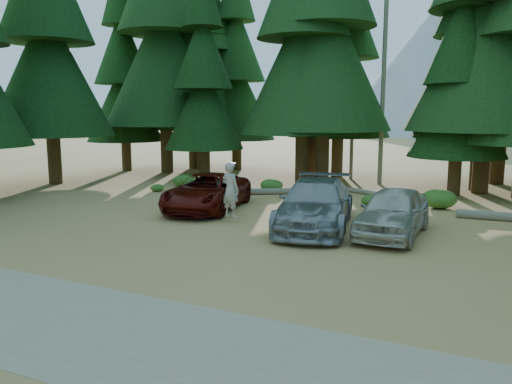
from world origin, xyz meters
TOP-DOWN VIEW (x-y plane):
  - ground at (0.00, 0.00)m, footprint 160.00×160.00m
  - gravel_strip at (0.00, -6.50)m, footprint 26.00×3.50m
  - forest_belt_north at (0.00, 15.00)m, footprint 36.00×7.00m
  - forest_belt_west at (-15.50, 4.00)m, footprint 6.00×22.00m
  - snag_front at (0.80, 14.50)m, footprint 0.24×0.24m
  - snag_back at (-1.20, 16.00)m, footprint 0.20×0.20m
  - mountain_peak at (-2.59, 88.23)m, footprint 48.00×50.00m
  - red_pickup at (-4.13, 4.25)m, footprint 3.29×5.63m
  - silver_minivan_center at (0.92, 3.00)m, footprint 3.38×6.06m
  - silver_minivan_right at (3.52, 3.05)m, footprint 1.99×4.61m
  - frisbee_player at (-2.10, 2.47)m, footprint 0.82×0.64m
  - log_left at (-3.35, 8.73)m, footprint 3.88×2.38m
  - log_mid at (1.24, 10.50)m, footprint 2.68×1.54m
  - shrub_far_left at (-8.58, 9.29)m, footprint 1.16×1.16m
  - shrub_left at (-3.60, 9.65)m, footprint 1.15×1.15m
  - shrub_center_left at (-0.83, 7.66)m, footprint 0.98×0.98m
  - shrub_center_right at (-1.45, 8.71)m, footprint 0.84×0.84m
  - shrub_right at (1.77, 7.91)m, footprint 0.84×0.84m
  - shrub_far_right at (4.44, 8.60)m, footprint 1.43×1.43m
  - shrub_edge_west at (-8.84, 7.23)m, footprint 0.66×0.66m

SIDE VIEW (x-z plane):
  - ground at x=0.00m, z-range 0.00..0.00m
  - forest_belt_north at x=0.00m, z-range -11.00..11.00m
  - forest_belt_west at x=-15.50m, z-range -11.00..11.00m
  - gravel_strip at x=0.00m, z-range 0.00..0.01m
  - log_mid at x=1.24m, z-range 0.00..0.24m
  - log_left at x=-3.35m, z-range 0.00..0.31m
  - shrub_edge_west at x=-8.84m, z-range 0.00..0.36m
  - shrub_right at x=1.77m, z-range 0.00..0.46m
  - shrub_center_right at x=-1.45m, z-range 0.00..0.46m
  - shrub_center_left at x=-0.83m, z-range 0.00..0.54m
  - shrub_left at x=-3.60m, z-range 0.00..0.63m
  - shrub_far_left at x=-8.58m, z-range 0.00..0.64m
  - shrub_far_right at x=4.44m, z-range 0.00..0.78m
  - red_pickup at x=-4.13m, z-range 0.00..1.47m
  - silver_minivan_right at x=3.52m, z-range 0.00..1.55m
  - silver_minivan_center at x=0.92m, z-range 0.00..1.66m
  - frisbee_player at x=-2.10m, z-range 0.21..2.21m
  - snag_back at x=-1.20m, z-range 0.00..10.00m
  - snag_front at x=0.80m, z-range 0.00..12.00m
  - mountain_peak at x=-2.59m, z-range -1.29..26.71m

